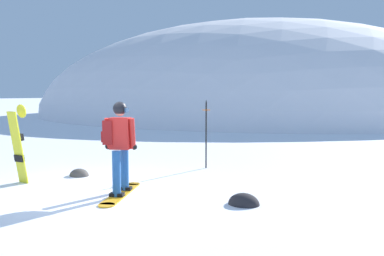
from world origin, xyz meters
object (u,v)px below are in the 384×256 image
spare_snowboard (18,144)px  piste_marker_near (206,129)px  snowboarder_main (119,145)px  rock_mid (79,176)px  rock_dark (244,204)px

spare_snowboard → piste_marker_near: size_ratio=0.96×
snowboarder_main → rock_mid: (-1.90, 0.78, -0.92)m
rock_dark → rock_mid: size_ratio=1.16×
rock_dark → piste_marker_near: bearing=130.3°
spare_snowboard → rock_mid: 1.53m
snowboarder_main → spare_snowboard: bearing=-170.0°
piste_marker_near → rock_mid: piste_marker_near is taller
rock_dark → rock_mid: 4.16m
piste_marker_near → rock_mid: (-2.00, -2.32, -0.99)m
spare_snowboard → rock_mid: bearing=69.6°
piste_marker_near → rock_mid: 3.22m
piste_marker_near → rock_dark: size_ratio=3.17×
snowboarder_main → rock_dark: bearing=14.1°
rock_mid → spare_snowboard: bearing=-110.4°
rock_dark → rock_mid: rock_dark is taller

